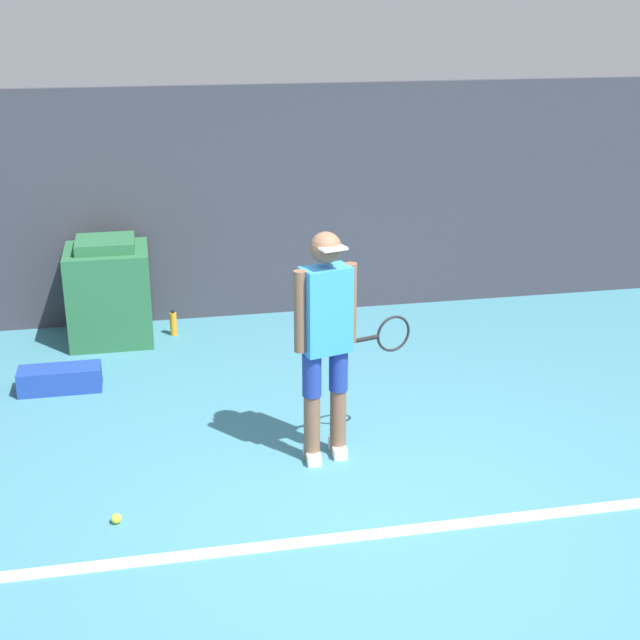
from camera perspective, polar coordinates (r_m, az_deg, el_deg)
The scene contains 8 objects.
ground_plane at distance 6.09m, azimuth 2.81°, elevation -12.07°, with size 24.00×24.00×0.00m, color teal.
back_wall at distance 9.34m, azimuth -3.12°, elevation 7.52°, with size 24.00×0.10×2.40m.
court_baseline at distance 5.85m, azimuth 3.52°, elevation -13.51°, with size 21.60×0.10×0.01m.
tennis_player at distance 6.31m, azimuth 0.44°, elevation -1.03°, with size 0.92×0.37×1.72m.
tennis_ball at distance 6.08m, azimuth -12.91°, elevation -12.28°, with size 0.07×0.07×0.07m.
covered_chair at distance 8.98m, azimuth -13.33°, elevation 1.76°, with size 0.79×0.77×1.03m.
equipment_bag at distance 8.05m, azimuth -16.30°, elevation -3.64°, with size 0.70×0.28×0.21m.
water_bottle at distance 9.08m, azimuth -9.37°, elevation -0.22°, with size 0.07×0.07×0.26m.
Camera 1 is at (-1.30, -4.98, 3.25)m, focal length 50.00 mm.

